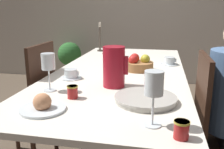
% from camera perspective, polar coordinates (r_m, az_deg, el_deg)
% --- Properties ---
extents(wall_back, '(10.00, 0.06, 2.60)m').
position_cam_1_polar(wall_back, '(4.25, 7.60, 15.76)').
color(wall_back, beige).
rests_on(wall_back, ground_plane).
extents(dining_table, '(0.95, 2.13, 0.76)m').
position_cam_1_polar(dining_table, '(1.93, 1.88, -1.58)').
color(dining_table, silver).
rests_on(dining_table, ground_plane).
extents(chair_person_side, '(0.42, 0.42, 0.98)m').
position_cam_1_polar(chair_person_side, '(1.60, 23.42, -12.77)').
color(chair_person_side, '#331E14').
rests_on(chair_person_side, ground_plane).
extents(chair_opposite, '(0.42, 0.42, 0.98)m').
position_cam_1_polar(chair_opposite, '(2.01, -18.19, -6.67)').
color(chair_opposite, '#331E14').
rests_on(chair_opposite, ground_plane).
extents(red_pitcher, '(0.16, 0.13, 0.24)m').
position_cam_1_polar(red_pitcher, '(1.48, 0.44, 1.82)').
color(red_pitcher, '#A31423').
rests_on(red_pitcher, dining_table).
extents(wine_glass_water, '(0.08, 0.08, 0.22)m').
position_cam_1_polar(wine_glass_water, '(1.44, -14.38, 2.54)').
color(wine_glass_water, white).
rests_on(wine_glass_water, dining_table).
extents(wine_glass_juice, '(0.08, 0.08, 0.23)m').
position_cam_1_polar(wine_glass_juice, '(0.98, 9.54, -2.64)').
color(wine_glass_juice, white).
rests_on(wine_glass_juice, dining_table).
extents(teacup_near_person, '(0.15, 0.15, 0.06)m').
position_cam_1_polar(teacup_near_person, '(1.70, -9.36, 0.00)').
color(teacup_near_person, silver).
rests_on(teacup_near_person, dining_table).
extents(teacup_across, '(0.15, 0.15, 0.06)m').
position_cam_1_polar(teacup_across, '(2.15, 12.99, 2.92)').
color(teacup_across, silver).
rests_on(teacup_across, dining_table).
extents(serving_tray, '(0.32, 0.32, 0.03)m').
position_cam_1_polar(serving_tray, '(1.28, 7.64, -5.53)').
color(serving_tray, '#B7B2A8').
rests_on(serving_tray, dining_table).
extents(bread_plate, '(0.21, 0.21, 0.08)m').
position_cam_1_polar(bread_plate, '(1.20, -15.59, -6.81)').
color(bread_plate, silver).
rests_on(bread_plate, dining_table).
extents(jam_jar_amber, '(0.06, 0.06, 0.07)m').
position_cam_1_polar(jam_jar_amber, '(1.32, -9.01, -3.82)').
color(jam_jar_amber, '#A81E1E').
rests_on(jam_jar_amber, dining_table).
extents(jam_jar_red, '(0.06, 0.06, 0.07)m').
position_cam_1_polar(jam_jar_red, '(0.95, 15.59, -11.88)').
color(jam_jar_red, '#A81E1E').
rests_on(jam_jar_red, dining_table).
extents(fruit_bowl, '(0.23, 0.23, 0.12)m').
position_cam_1_polar(fruit_bowl, '(1.91, 6.01, 2.35)').
color(fruit_bowl, '#9E6B3D').
rests_on(fruit_bowl, dining_table).
extents(candlestick_tall, '(0.06, 0.06, 0.31)m').
position_cam_1_polar(candlestick_tall, '(2.77, -2.79, 7.85)').
color(candlestick_tall, '#4C4238').
rests_on(candlestick_tall, dining_table).
extents(potted_plant, '(0.39, 0.39, 0.69)m').
position_cam_1_polar(potted_plant, '(4.24, -9.65, 3.79)').
color(potted_plant, beige).
rests_on(potted_plant, ground_plane).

